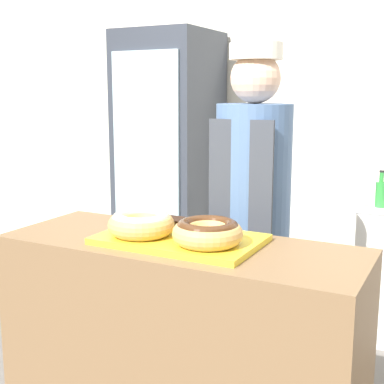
{
  "coord_description": "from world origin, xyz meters",
  "views": [
    {
      "loc": [
        0.95,
        -1.74,
        1.53
      ],
      "look_at": [
        0.0,
        0.1,
        1.15
      ],
      "focal_mm": 50.0,
      "sensor_mm": 36.0,
      "label": 1
    }
  ],
  "objects_px": {
    "donut_chocolate_glaze": "(208,231)",
    "baker_person": "(252,220)",
    "serving_tray": "(180,239)",
    "donut_light_glaze": "(141,223)",
    "brownie_back_right": "(218,227)",
    "bottle_green_b": "(381,193)",
    "beverage_fridge": "(169,166)",
    "brownie_back_left": "(175,222)"
  },
  "relations": [
    {
      "from": "brownie_back_right",
      "to": "baker_person",
      "type": "bearing_deg",
      "value": 93.39
    },
    {
      "from": "brownie_back_left",
      "to": "bottle_green_b",
      "type": "height_order",
      "value": "bottle_green_b"
    },
    {
      "from": "donut_chocolate_glaze",
      "to": "beverage_fridge",
      "type": "bearing_deg",
      "value": 123.38
    },
    {
      "from": "serving_tray",
      "to": "brownie_back_left",
      "type": "relative_size",
      "value": 7.05
    },
    {
      "from": "serving_tray",
      "to": "beverage_fridge",
      "type": "bearing_deg",
      "value": 120.84
    },
    {
      "from": "donut_chocolate_glaze",
      "to": "brownie_back_right",
      "type": "height_order",
      "value": "donut_chocolate_glaze"
    },
    {
      "from": "donut_chocolate_glaze",
      "to": "baker_person",
      "type": "bearing_deg",
      "value": 96.28
    },
    {
      "from": "brownie_back_right",
      "to": "beverage_fridge",
      "type": "distance_m",
      "value": 1.96
    },
    {
      "from": "baker_person",
      "to": "serving_tray",
      "type": "bearing_deg",
      "value": -97.06
    },
    {
      "from": "baker_person",
      "to": "bottle_green_b",
      "type": "xyz_separation_m",
      "value": [
        0.44,
        1.01,
        -0.0
      ]
    },
    {
      "from": "beverage_fridge",
      "to": "brownie_back_left",
      "type": "bearing_deg",
      "value": -59.63
    },
    {
      "from": "donut_chocolate_glaze",
      "to": "baker_person",
      "type": "distance_m",
      "value": 0.64
    },
    {
      "from": "donut_chocolate_glaze",
      "to": "beverage_fridge",
      "type": "xyz_separation_m",
      "value": [
        -1.18,
        1.79,
        -0.05
      ]
    },
    {
      "from": "donut_light_glaze",
      "to": "baker_person",
      "type": "relative_size",
      "value": 0.15
    },
    {
      "from": "brownie_back_right",
      "to": "beverage_fridge",
      "type": "bearing_deg",
      "value": 125.33
    },
    {
      "from": "bottle_green_b",
      "to": "donut_light_glaze",
      "type": "bearing_deg",
      "value": -111.6
    },
    {
      "from": "donut_light_glaze",
      "to": "donut_chocolate_glaze",
      "type": "height_order",
      "value": "same"
    },
    {
      "from": "brownie_back_left",
      "to": "brownie_back_right",
      "type": "relative_size",
      "value": 1.0
    },
    {
      "from": "donut_light_glaze",
      "to": "baker_person",
      "type": "height_order",
      "value": "baker_person"
    },
    {
      "from": "baker_person",
      "to": "brownie_back_right",
      "type": "bearing_deg",
      "value": -86.61
    },
    {
      "from": "baker_person",
      "to": "brownie_back_left",
      "type": "bearing_deg",
      "value": -110.91
    },
    {
      "from": "brownie_back_left",
      "to": "beverage_fridge",
      "type": "distance_m",
      "value": 1.86
    },
    {
      "from": "donut_chocolate_glaze",
      "to": "bottle_green_b",
      "type": "xyz_separation_m",
      "value": [
        0.37,
        1.64,
        -0.1
      ]
    },
    {
      "from": "donut_chocolate_glaze",
      "to": "bottle_green_b",
      "type": "relative_size",
      "value": 1.15
    },
    {
      "from": "brownie_back_left",
      "to": "baker_person",
      "type": "bearing_deg",
      "value": 69.09
    },
    {
      "from": "brownie_back_left",
      "to": "beverage_fridge",
      "type": "bearing_deg",
      "value": 120.37
    },
    {
      "from": "donut_light_glaze",
      "to": "bottle_green_b",
      "type": "distance_m",
      "value": 1.77
    },
    {
      "from": "baker_person",
      "to": "bottle_green_b",
      "type": "bearing_deg",
      "value": 66.61
    },
    {
      "from": "brownie_back_left",
      "to": "bottle_green_b",
      "type": "distance_m",
      "value": 1.58
    },
    {
      "from": "beverage_fridge",
      "to": "bottle_green_b",
      "type": "relative_size",
      "value": 8.81
    },
    {
      "from": "serving_tray",
      "to": "donut_light_glaze",
      "type": "relative_size",
      "value": 2.37
    },
    {
      "from": "brownie_back_left",
      "to": "beverage_fridge",
      "type": "height_order",
      "value": "beverage_fridge"
    },
    {
      "from": "brownie_back_right",
      "to": "beverage_fridge",
      "type": "height_order",
      "value": "beverage_fridge"
    },
    {
      "from": "beverage_fridge",
      "to": "bottle_green_b",
      "type": "height_order",
      "value": "beverage_fridge"
    },
    {
      "from": "brownie_back_right",
      "to": "baker_person",
      "type": "xyz_separation_m",
      "value": [
        -0.03,
        0.45,
        -0.07
      ]
    },
    {
      "from": "brownie_back_right",
      "to": "bottle_green_b",
      "type": "height_order",
      "value": "bottle_green_b"
    },
    {
      "from": "donut_light_glaze",
      "to": "donut_chocolate_glaze",
      "type": "xyz_separation_m",
      "value": [
        0.28,
        0.0,
        0.0
      ]
    },
    {
      "from": "donut_chocolate_glaze",
      "to": "brownie_back_left",
      "type": "height_order",
      "value": "donut_chocolate_glaze"
    },
    {
      "from": "donut_light_glaze",
      "to": "serving_tray",
      "type": "bearing_deg",
      "value": 20.1
    },
    {
      "from": "serving_tray",
      "to": "brownie_back_right",
      "type": "xyz_separation_m",
      "value": [
        0.1,
        0.13,
        0.03
      ]
    },
    {
      "from": "brownie_back_left",
      "to": "baker_person",
      "type": "xyz_separation_m",
      "value": [
        0.17,
        0.45,
        -0.07
      ]
    },
    {
      "from": "serving_tray",
      "to": "brownie_back_left",
      "type": "height_order",
      "value": "brownie_back_left"
    }
  ]
}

